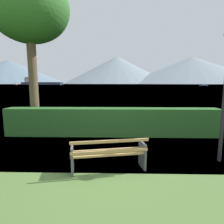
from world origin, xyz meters
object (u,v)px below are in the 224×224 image
Objects in this scene: park_bench at (109,154)px; tender_far at (16,84)px; sailboat_mid at (204,85)px; cargo_ship_large at (39,83)px; tree_near_bench at (29,9)px.

tender_far is at bearing 118.27° from park_bench.
tender_far is (-199.62, 86.48, 0.08)m from sailboat_mid.
sailboat_mid is 217.55m from tender_far.
park_bench is at bearing -67.46° from cargo_ship_large.
cargo_ship_large is 13.59× the size of tender_far.
park_bench is 0.33× the size of sailboat_mid.
sailboat_mid is (74.03, 149.63, -4.69)m from tree_near_bench.
tree_near_bench is 271.27m from cargo_ship_large.
tender_far is (-125.59, 236.11, -4.61)m from tree_near_bench.
tree_near_bench is at bearing -67.82° from cargo_ship_large.
park_bench is 169.02m from sailboat_mid.
tree_near_bench reaches higher than park_bench.
tender_far reaches higher than sailboat_mid.
tree_near_bench is at bearing -116.32° from sailboat_mid.
park_bench is 0.29× the size of tree_near_bench.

